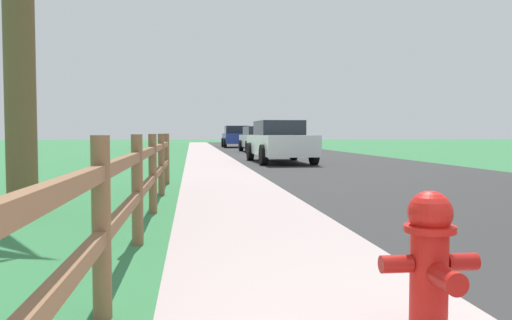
{
  "coord_description": "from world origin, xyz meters",
  "views": [
    {
      "loc": [
        -1.77,
        -0.95,
        1.1
      ],
      "look_at": [
        -0.66,
        7.91,
        0.63
      ],
      "focal_mm": 36.38,
      "sensor_mm": 36.0,
      "label": 1
    }
  ],
  "objects_px": {
    "parked_car_silver": "(260,139)",
    "parked_car_blue": "(237,137)",
    "parked_suv_white": "(280,141)",
    "fire_hydrant": "(430,262)"
  },
  "relations": [
    {
      "from": "parked_suv_white",
      "to": "parked_car_silver",
      "type": "bearing_deg",
      "value": 86.5
    },
    {
      "from": "fire_hydrant",
      "to": "parked_suv_white",
      "type": "height_order",
      "value": "parked_suv_white"
    },
    {
      "from": "parked_car_silver",
      "to": "parked_car_blue",
      "type": "xyz_separation_m",
      "value": [
        -0.46,
        9.99,
        0.05
      ]
    },
    {
      "from": "parked_car_silver",
      "to": "parked_car_blue",
      "type": "bearing_deg",
      "value": 92.63
    },
    {
      "from": "fire_hydrant",
      "to": "parked_car_silver",
      "type": "xyz_separation_m",
      "value": [
        2.65,
        27.05,
        0.35
      ]
    },
    {
      "from": "parked_car_silver",
      "to": "parked_car_blue",
      "type": "height_order",
      "value": "parked_car_blue"
    },
    {
      "from": "fire_hydrant",
      "to": "parked_suv_white",
      "type": "distance_m",
      "value": 16.55
    },
    {
      "from": "parked_suv_white",
      "to": "parked_car_blue",
      "type": "relative_size",
      "value": 1.11
    },
    {
      "from": "parked_suv_white",
      "to": "parked_car_silver",
      "type": "xyz_separation_m",
      "value": [
        0.65,
        10.62,
        -0.02
      ]
    },
    {
      "from": "parked_suv_white",
      "to": "fire_hydrant",
      "type": "bearing_deg",
      "value": -96.95
    }
  ]
}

